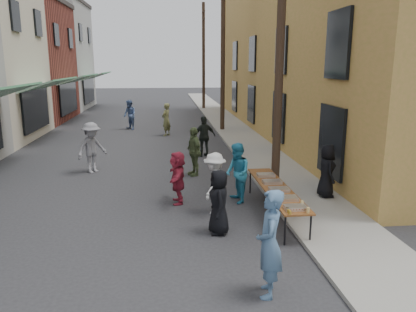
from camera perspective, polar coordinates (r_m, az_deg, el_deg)
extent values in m
plane|color=#28282B|center=(9.80, -11.18, -11.18)|extent=(120.00, 120.00, 0.00)
cube|color=gray|center=(24.57, 3.64, 3.71)|extent=(2.20, 60.00, 0.10)
cube|color=maroon|center=(31.85, -26.63, 11.63)|extent=(8.00, 8.00, 8.00)
cube|color=gray|center=(39.47, -22.63, 12.71)|extent=(8.00, 8.00, 9.00)
cube|color=olive|center=(25.09, 18.56, 14.62)|extent=(10.00, 28.00, 10.00)
cylinder|color=#2D2116|center=(12.39, 10.12, 15.21)|extent=(0.26, 0.26, 9.00)
cylinder|color=#2D2116|center=(24.16, 2.10, 14.16)|extent=(0.26, 0.26, 9.00)
cylinder|color=#2D2116|center=(36.08, -0.63, 13.74)|extent=(0.26, 0.26, 9.00)
cube|color=brown|center=(10.91, 9.53, -4.49)|extent=(0.70, 4.00, 0.04)
cylinder|color=black|center=(9.27, 10.78, -10.21)|extent=(0.04, 0.04, 0.71)
cylinder|color=black|center=(9.44, 14.21, -9.94)|extent=(0.04, 0.04, 0.71)
cylinder|color=black|center=(12.70, 5.96, -3.66)|extent=(0.04, 0.04, 0.71)
cylinder|color=black|center=(12.83, 8.51, -3.56)|extent=(0.04, 0.04, 0.71)
cube|color=maroon|center=(9.40, 12.20, -7.10)|extent=(0.50, 0.33, 0.08)
cube|color=#B2B2B7|center=(9.98, 11.05, -5.85)|extent=(0.50, 0.33, 0.08)
cube|color=tan|center=(10.62, 9.96, -4.66)|extent=(0.50, 0.33, 0.08)
cube|color=#B2B2B7|center=(11.26, 9.00, -3.60)|extent=(0.50, 0.33, 0.08)
cube|color=tan|center=(11.91, 8.15, -2.66)|extent=(0.50, 0.33, 0.08)
cylinder|color=#A57F26|center=(9.06, 11.45, -7.82)|extent=(0.07, 0.07, 0.08)
cylinder|color=#A57F26|center=(9.15, 11.27, -7.60)|extent=(0.07, 0.07, 0.08)
cylinder|color=#A57F26|center=(9.24, 11.09, -7.39)|extent=(0.07, 0.07, 0.08)
cylinder|color=tan|center=(9.23, 13.88, -7.42)|extent=(0.08, 0.08, 0.12)
imported|color=black|center=(9.59, 1.53, -6.47)|extent=(0.51, 0.77, 1.56)
imported|color=#4C6F94|center=(7.14, 8.65, -12.10)|extent=(0.60, 0.78, 1.91)
imported|color=teal|center=(11.70, 4.09, -2.42)|extent=(0.77, 0.93, 1.75)
imported|color=silver|center=(10.87, 0.94, -3.83)|extent=(1.00, 1.23, 1.66)
imported|color=#516239|center=(14.52, -1.99, 0.65)|extent=(0.75, 1.12, 1.76)
imported|color=maroon|center=(11.68, -4.28, -3.02)|extent=(0.48, 1.42, 1.52)
imported|color=black|center=(12.39, 16.33, -2.00)|extent=(0.53, 0.78, 1.57)
imported|color=gray|center=(15.49, -16.02, 1.13)|extent=(1.35, 1.34, 1.87)
imported|color=black|center=(17.52, -0.53, 2.77)|extent=(1.11, 0.73, 1.76)
imported|color=#66693D|center=(22.77, -5.90, 5.13)|extent=(0.72, 0.79, 1.82)
imported|color=#50699B|center=(25.25, -10.95, 5.71)|extent=(1.06, 1.11, 1.81)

